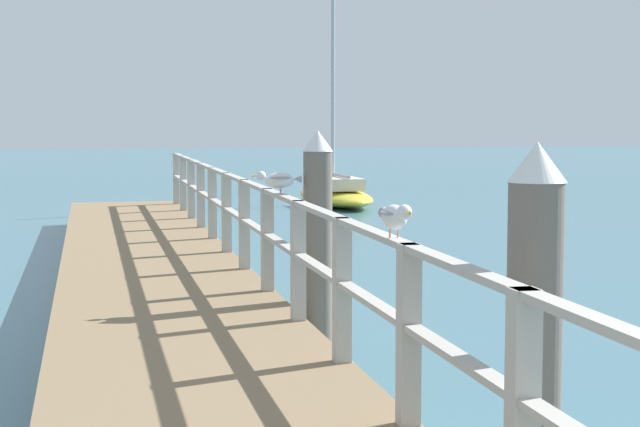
{
  "coord_description": "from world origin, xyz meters",
  "views": [
    {
      "loc": [
        -0.75,
        -0.03,
        2.23
      ],
      "look_at": [
        1.67,
        10.97,
        1.22
      ],
      "focal_mm": 59.3,
      "sensor_mm": 36.0,
      "label": 1
    }
  ],
  "objects_px": {
    "dock_piling_near": "(534,352)",
    "boat_3": "(336,193)",
    "dock_piling_far": "(318,239)",
    "seagull_background": "(279,179)",
    "seagull_foreground": "(395,216)"
  },
  "relations": [
    {
      "from": "dock_piling_near",
      "to": "dock_piling_far",
      "type": "height_order",
      "value": "same"
    },
    {
      "from": "dock_piling_near",
      "to": "seagull_foreground",
      "type": "relative_size",
      "value": 4.44
    },
    {
      "from": "seagull_foreground",
      "to": "boat_3",
      "type": "relative_size",
      "value": 0.08
    },
    {
      "from": "dock_piling_far",
      "to": "boat_3",
      "type": "relative_size",
      "value": 0.35
    },
    {
      "from": "dock_piling_near",
      "to": "boat_3",
      "type": "height_order",
      "value": "boat_3"
    },
    {
      "from": "dock_piling_far",
      "to": "seagull_foreground",
      "type": "xyz_separation_m",
      "value": [
        -0.38,
        -3.9,
        0.58
      ]
    },
    {
      "from": "dock_piling_far",
      "to": "boat_3",
      "type": "xyz_separation_m",
      "value": [
        4.08,
        16.56,
        -0.75
      ]
    },
    {
      "from": "seagull_foreground",
      "to": "seagull_background",
      "type": "relative_size",
      "value": 1.0
    },
    {
      "from": "boat_3",
      "to": "dock_piling_far",
      "type": "bearing_deg",
      "value": -104.38
    },
    {
      "from": "seagull_foreground",
      "to": "seagull_background",
      "type": "xyz_separation_m",
      "value": [
        -0.01,
        3.88,
        0.0
      ]
    },
    {
      "from": "dock_piling_near",
      "to": "boat_3",
      "type": "xyz_separation_m",
      "value": [
        4.08,
        21.64,
        -0.75
      ]
    },
    {
      "from": "seagull_foreground",
      "to": "dock_piling_far",
      "type": "bearing_deg",
      "value": -98.11
    },
    {
      "from": "dock_piling_near",
      "to": "seagull_background",
      "type": "xyz_separation_m",
      "value": [
        -0.39,
        5.05,
        0.58
      ]
    },
    {
      "from": "dock_piling_near",
      "to": "seagull_background",
      "type": "bearing_deg",
      "value": 94.4
    },
    {
      "from": "dock_piling_near",
      "to": "boat_3",
      "type": "bearing_deg",
      "value": 79.33
    }
  ]
}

